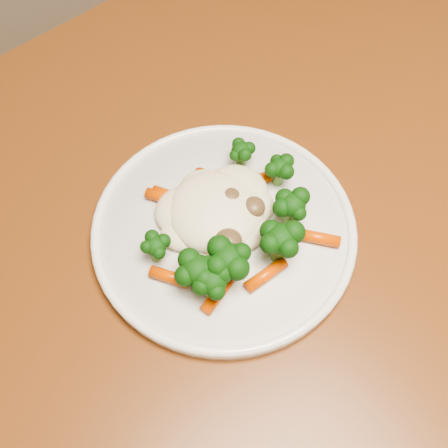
% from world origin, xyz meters
% --- Properties ---
extents(dining_table, '(1.27, 0.94, 0.75)m').
position_xyz_m(dining_table, '(0.26, 0.28, 0.65)').
color(dining_table, brown).
rests_on(dining_table, ground).
extents(plate, '(0.26, 0.26, 0.01)m').
position_xyz_m(plate, '(0.19, 0.28, 0.76)').
color(plate, white).
rests_on(plate, dining_table).
extents(meal, '(0.19, 0.16, 0.04)m').
position_xyz_m(meal, '(0.19, 0.27, 0.78)').
color(meal, '#F9ECC7').
rests_on(meal, plate).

